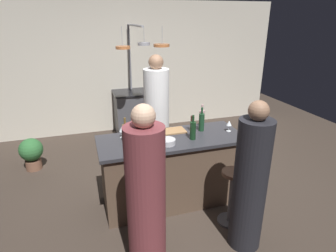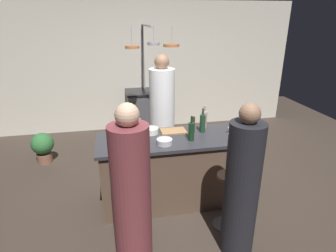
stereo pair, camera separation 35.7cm
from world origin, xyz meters
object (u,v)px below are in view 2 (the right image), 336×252
(bar_stool_right, at_px, (227,199))
(mixing_bowl_steel, at_px, (164,142))
(guest_right, at_px, (242,188))
(pepper_mill, at_px, (193,125))
(wine_bottle_red, at_px, (191,131))
(wine_bottle_white, at_px, (138,128))
(wine_glass_by_chef, at_px, (122,128))
(guest_left, at_px, (132,198))
(wine_bottle_green, at_px, (203,123))
(wine_glass_near_left_guest, at_px, (131,134))
(wine_bottle_rose, at_px, (204,119))
(wine_glass_near_right_guest, at_px, (231,126))
(chef, at_px, (162,118))
(mixing_bowl_ceramic, at_px, (151,131))
(wine_bottle_amber, at_px, (124,131))
(bar_stool_left, at_px, (136,210))
(potted_plant, at_px, (43,146))
(stove_range, at_px, (146,112))
(cutting_board, at_px, (173,131))

(bar_stool_right, distance_m, mixing_bowl_steel, 0.95)
(guest_right, distance_m, pepper_mill, 1.14)
(mixing_bowl_steel, bearing_deg, wine_bottle_red, 8.58)
(wine_bottle_white, relative_size, wine_glass_by_chef, 2.29)
(guest_left, relative_size, wine_bottle_green, 5.26)
(pepper_mill, xyz_separation_m, wine_bottle_red, (-0.09, -0.24, 0.01))
(wine_glass_near_left_guest, bearing_deg, wine_bottle_red, -6.95)
(bar_stool_right, height_order, wine_bottle_rose, wine_bottle_rose)
(guest_left, height_order, wine_bottle_red, guest_left)
(wine_glass_near_right_guest, bearing_deg, wine_bottle_green, 159.17)
(chef, height_order, mixing_bowl_ceramic, chef)
(guest_left, xyz_separation_m, mixing_bowl_ceramic, (0.35, 1.16, 0.17))
(mixing_bowl_steel, bearing_deg, wine_bottle_amber, 157.23)
(wine_bottle_white, height_order, wine_glass_near_left_guest, wine_bottle_white)
(guest_right, distance_m, mixing_bowl_ceramic, 1.37)
(pepper_mill, distance_m, wine_bottle_rose, 0.24)
(bar_stool_left, bearing_deg, mixing_bowl_steel, 49.30)
(wine_bottle_red, relative_size, wine_bottle_white, 0.91)
(wine_bottle_red, bearing_deg, wine_bottle_white, 162.68)
(wine_bottle_green, height_order, wine_bottle_rose, wine_bottle_green)
(bar_stool_left, xyz_separation_m, guest_left, (-0.06, -0.35, 0.39))
(guest_right, height_order, wine_bottle_rose, guest_right)
(chef, height_order, wine_glass_near_left_guest, chef)
(wine_bottle_green, bearing_deg, bar_stool_left, -142.11)
(wine_bottle_red, distance_m, wine_bottle_white, 0.65)
(mixing_bowl_ceramic, bearing_deg, potted_plant, 142.58)
(wine_bottle_red, height_order, wine_glass_near_right_guest, wine_bottle_red)
(guest_left, distance_m, wine_bottle_red, 1.19)
(stove_range, bearing_deg, mixing_bowl_steel, -92.29)
(guest_right, distance_m, wine_bottle_green, 1.11)
(potted_plant, bearing_deg, bar_stool_right, -41.06)
(wine_bottle_white, height_order, wine_glass_near_right_guest, wine_bottle_white)
(wine_bottle_red, relative_size, wine_glass_near_left_guest, 2.09)
(pepper_mill, relative_size, mixing_bowl_ceramic, 1.15)
(potted_plant, height_order, wine_glass_near_right_guest, wine_glass_near_right_guest)
(pepper_mill, distance_m, wine_bottle_white, 0.71)
(wine_bottle_green, bearing_deg, wine_bottle_rose, 64.77)
(wine_bottle_red, relative_size, mixing_bowl_ceramic, 1.67)
(bar_stool_left, bearing_deg, cutting_board, 54.68)
(pepper_mill, bearing_deg, guest_right, -80.35)
(guest_left, height_order, guest_right, guest_left)
(bar_stool_right, bearing_deg, mixing_bowl_ceramic, 132.05)
(bar_stool_left, xyz_separation_m, potted_plant, (-1.35, 2.07, -0.08))
(wine_bottle_white, xyz_separation_m, wine_glass_by_chef, (-0.19, 0.11, -0.03))
(guest_left, distance_m, mixing_bowl_ceramic, 1.22)
(cutting_board, bearing_deg, wine_glass_near_left_guest, -158.48)
(cutting_board, xyz_separation_m, wine_bottle_rose, (0.44, 0.08, 0.11))
(cutting_board, bearing_deg, wine_bottle_amber, -165.52)
(wine_bottle_green, bearing_deg, wine_glass_near_right_guest, -20.83)
(potted_plant, bearing_deg, wine_glass_near_right_guest, -29.16)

